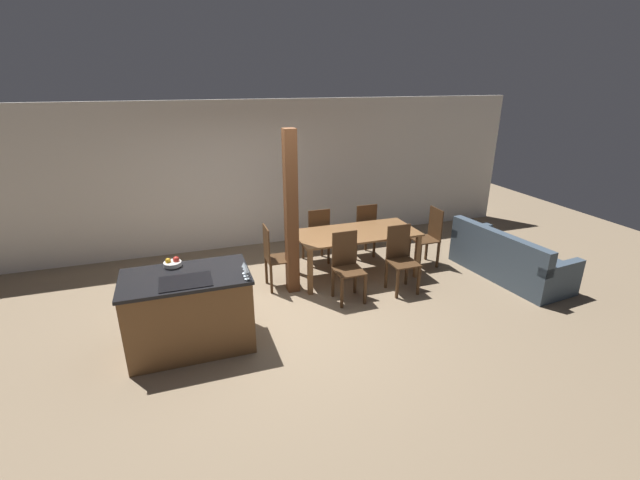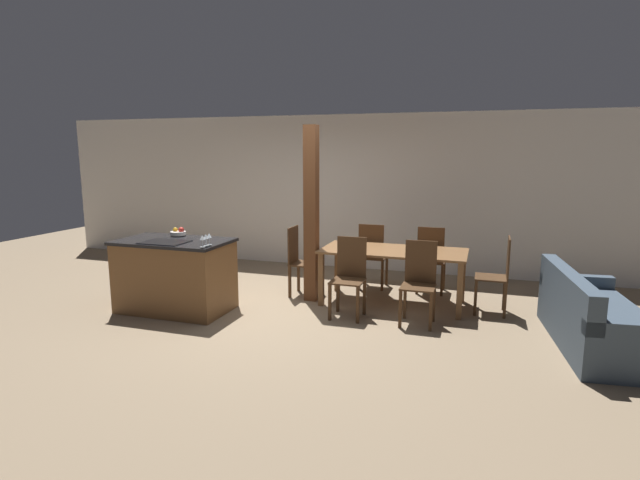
{
  "view_description": "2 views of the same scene",
  "coord_description": "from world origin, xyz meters",
  "px_view_note": "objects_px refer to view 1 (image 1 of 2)",
  "views": [
    {
      "loc": [
        -1.2,
        -5.01,
        3.05
      ],
      "look_at": [
        0.6,
        0.2,
        0.95
      ],
      "focal_mm": 24.0,
      "sensor_mm": 36.0,
      "label": 1
    },
    {
      "loc": [
        2.57,
        -5.75,
        2.06
      ],
      "look_at": [
        0.6,
        0.2,
        0.95
      ],
      "focal_mm": 28.0,
      "sensor_mm": 36.0,
      "label": 2
    }
  ],
  "objects_px": {
    "dining_chair_far_left": "(317,235)",
    "dining_chair_foot_end": "(429,236)",
    "dining_chair_near_left": "(347,265)",
    "wine_glass_far": "(244,265)",
    "dining_chair_far_right": "(363,229)",
    "fruit_bowl": "(173,263)",
    "kitchen_island": "(189,311)",
    "dining_chair_near_right": "(401,258)",
    "wine_glass_middle": "(245,268)",
    "couch": "(508,261)",
    "dining_chair_head_end": "(274,256)",
    "timber_post": "(291,215)",
    "wine_glass_near": "(246,270)",
    "dining_table": "(356,237)"
  },
  "relations": [
    {
      "from": "dining_chair_near_left",
      "to": "timber_post",
      "type": "relative_size",
      "value": 0.41
    },
    {
      "from": "kitchen_island",
      "to": "dining_table",
      "type": "bearing_deg",
      "value": 23.97
    },
    {
      "from": "wine_glass_middle",
      "to": "couch",
      "type": "xyz_separation_m",
      "value": [
        4.32,
        0.61,
        -0.78
      ]
    },
    {
      "from": "wine_glass_middle",
      "to": "dining_chair_far_left",
      "type": "bearing_deg",
      "value": 53.68
    },
    {
      "from": "dining_chair_far_right",
      "to": "wine_glass_far",
      "type": "bearing_deg",
      "value": 40.13
    },
    {
      "from": "dining_chair_far_right",
      "to": "timber_post",
      "type": "bearing_deg",
      "value": 28.84
    },
    {
      "from": "wine_glass_near",
      "to": "dining_chair_head_end",
      "type": "relative_size",
      "value": 0.14
    },
    {
      "from": "dining_chair_near_right",
      "to": "dining_chair_far_right",
      "type": "xyz_separation_m",
      "value": [
        0.0,
        1.35,
        0.0
      ]
    },
    {
      "from": "wine_glass_middle",
      "to": "dining_chair_far_right",
      "type": "distance_m",
      "value": 3.28
    },
    {
      "from": "fruit_bowl",
      "to": "timber_post",
      "type": "xyz_separation_m",
      "value": [
        1.66,
        0.71,
        0.22
      ]
    },
    {
      "from": "fruit_bowl",
      "to": "timber_post",
      "type": "relative_size",
      "value": 0.09
    },
    {
      "from": "wine_glass_middle",
      "to": "dining_chair_head_end",
      "type": "relative_size",
      "value": 0.14
    },
    {
      "from": "wine_glass_near",
      "to": "fruit_bowl",
      "type": "bearing_deg",
      "value": 139.95
    },
    {
      "from": "kitchen_island",
      "to": "dining_chair_near_left",
      "type": "bearing_deg",
      "value": 12.81
    },
    {
      "from": "dining_chair_far_left",
      "to": "timber_post",
      "type": "distance_m",
      "value": 1.29
    },
    {
      "from": "fruit_bowl",
      "to": "dining_chair_far_left",
      "type": "relative_size",
      "value": 0.21
    },
    {
      "from": "dining_chair_near_left",
      "to": "dining_chair_foot_end",
      "type": "height_order",
      "value": "same"
    },
    {
      "from": "dining_chair_far_left",
      "to": "timber_post",
      "type": "relative_size",
      "value": 0.41
    },
    {
      "from": "dining_table",
      "to": "dining_chair_far_left",
      "type": "distance_m",
      "value": 0.82
    },
    {
      "from": "dining_chair_far_right",
      "to": "dining_chair_foot_end",
      "type": "distance_m",
      "value": 1.13
    },
    {
      "from": "dining_chair_far_right",
      "to": "dining_chair_head_end",
      "type": "bearing_deg",
      "value": 20.74
    },
    {
      "from": "wine_glass_near",
      "to": "dining_chair_near_left",
      "type": "distance_m",
      "value": 1.87
    },
    {
      "from": "wine_glass_near",
      "to": "wine_glass_middle",
      "type": "height_order",
      "value": "same"
    },
    {
      "from": "dining_chair_near_left",
      "to": "dining_chair_far_left",
      "type": "height_order",
      "value": "same"
    },
    {
      "from": "dining_chair_near_right",
      "to": "dining_chair_foot_end",
      "type": "relative_size",
      "value": 1.0
    },
    {
      "from": "kitchen_island",
      "to": "dining_table",
      "type": "height_order",
      "value": "kitchen_island"
    },
    {
      "from": "kitchen_island",
      "to": "wine_glass_near",
      "type": "bearing_deg",
      "value": -28.6
    },
    {
      "from": "dining_chair_far_left",
      "to": "dining_chair_foot_end",
      "type": "xyz_separation_m",
      "value": [
        1.78,
        -0.68,
        0.0
      ]
    },
    {
      "from": "wine_glass_middle",
      "to": "kitchen_island",
      "type": "bearing_deg",
      "value": 156.82
    },
    {
      "from": "wine_glass_middle",
      "to": "dining_chair_head_end",
      "type": "bearing_deg",
      "value": 65.76
    },
    {
      "from": "dining_chair_near_left",
      "to": "dining_chair_near_right",
      "type": "height_order",
      "value": "same"
    },
    {
      "from": "dining_chair_far_left",
      "to": "couch",
      "type": "distance_m",
      "value": 3.16
    },
    {
      "from": "dining_chair_far_right",
      "to": "dining_chair_foot_end",
      "type": "xyz_separation_m",
      "value": [
        0.91,
        -0.68,
        0.0
      ]
    },
    {
      "from": "wine_glass_far",
      "to": "dining_chair_head_end",
      "type": "height_order",
      "value": "wine_glass_far"
    },
    {
      "from": "dining_chair_near_right",
      "to": "couch",
      "type": "bearing_deg",
      "value": -5.22
    },
    {
      "from": "dining_chair_head_end",
      "to": "wine_glass_middle",
      "type": "bearing_deg",
      "value": 155.76
    },
    {
      "from": "dining_chair_head_end",
      "to": "dining_chair_foot_end",
      "type": "bearing_deg",
      "value": -90.0
    },
    {
      "from": "wine_glass_middle",
      "to": "wine_glass_far",
      "type": "relative_size",
      "value": 1.0
    },
    {
      "from": "dining_chair_near_left",
      "to": "dining_chair_far_left",
      "type": "bearing_deg",
      "value": 90.0
    },
    {
      "from": "kitchen_island",
      "to": "dining_chair_far_left",
      "type": "distance_m",
      "value": 2.89
    },
    {
      "from": "wine_glass_far",
      "to": "kitchen_island",
      "type": "bearing_deg",
      "value": 162.73
    },
    {
      "from": "dining_chair_far_left",
      "to": "dining_chair_near_right",
      "type": "bearing_deg",
      "value": 122.84
    },
    {
      "from": "dining_chair_near_right",
      "to": "fruit_bowl",
      "type": "bearing_deg",
      "value": -176.26
    },
    {
      "from": "dining_chair_far_left",
      "to": "dining_chair_far_right",
      "type": "distance_m",
      "value": 0.87
    },
    {
      "from": "dining_chair_near_right",
      "to": "dining_chair_near_left",
      "type": "bearing_deg",
      "value": 180.0
    },
    {
      "from": "wine_glass_middle",
      "to": "dining_chair_foot_end",
      "type": "relative_size",
      "value": 0.14
    },
    {
      "from": "wine_glass_far",
      "to": "dining_chair_far_left",
      "type": "bearing_deg",
      "value": 52.68
    },
    {
      "from": "wine_glass_middle",
      "to": "dining_chair_far_left",
      "type": "relative_size",
      "value": 0.14
    },
    {
      "from": "fruit_bowl",
      "to": "wine_glass_near",
      "type": "xyz_separation_m",
      "value": [
        0.77,
        -0.65,
        0.07
      ]
    },
    {
      "from": "dining_chair_far_right",
      "to": "dining_chair_head_end",
      "type": "distance_m",
      "value": 1.91
    }
  ]
}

